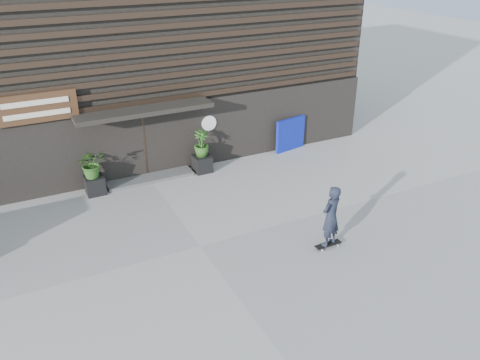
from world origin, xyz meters
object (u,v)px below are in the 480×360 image
blue_tarp (290,134)px  planter_pot_right (202,164)px  planter_pot_left (95,185)px  skateboarder (331,217)px

blue_tarp → planter_pot_right: bearing=173.3°
planter_pot_left → skateboarder: (5.01, -5.99, 0.66)m
planter_pot_left → blue_tarp: size_ratio=0.43×
planter_pot_left → planter_pot_right: bearing=0.0°
planter_pot_right → skateboarder: 6.14m
planter_pot_right → blue_tarp: (3.87, 0.30, 0.35)m
blue_tarp → skateboarder: size_ratio=0.76×
planter_pot_right → skateboarder: size_ratio=0.33×
planter_pot_left → blue_tarp: blue_tarp is taller
planter_pot_right → blue_tarp: blue_tarp is taller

